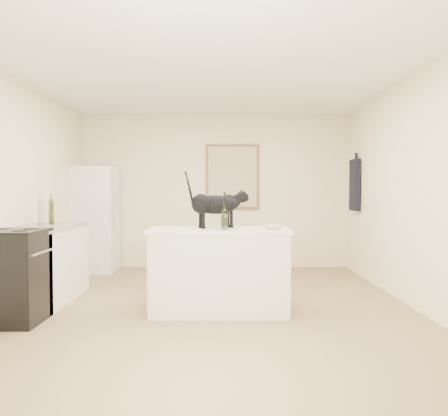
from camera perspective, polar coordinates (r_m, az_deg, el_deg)
floor at (r=5.27m, az=-1.67°, el=-12.21°), size 5.50×5.50×0.00m
ceiling at (r=5.27m, az=-1.70°, el=16.36°), size 5.50×5.50×0.00m
wall_back at (r=7.85m, az=-1.13°, el=2.06°), size 4.50×0.00×4.50m
wall_front at (r=2.36m, az=-3.53°, el=2.13°), size 4.50×0.00×4.50m
wall_left at (r=5.64m, az=-25.22°, el=1.88°), size 0.00×5.50×5.50m
wall_right at (r=5.52m, az=22.36°, el=1.92°), size 0.00×5.50×5.50m
island_base at (r=4.98m, az=-0.58°, el=-7.98°), size 1.44×0.67×0.86m
island_top at (r=4.92m, az=-0.58°, el=-2.81°), size 1.50×0.70×0.04m
left_cabinets at (r=5.86m, az=-21.16°, el=-6.60°), size 0.60×1.40×0.86m
left_countertop at (r=5.81m, az=-21.22°, el=-2.21°), size 0.62×1.44×0.04m
stove at (r=5.04m, az=-24.88°, el=-7.82°), size 0.60×0.60×0.90m
fridge at (r=7.75m, az=-15.75°, el=-1.34°), size 0.68×0.68×1.70m
artwork_frame at (r=7.83m, az=1.06°, el=3.89°), size 0.90×0.03×1.10m
artwork_canvas at (r=7.81m, az=1.06°, el=3.90°), size 0.82×0.00×1.02m
hanging_garment at (r=7.44m, az=15.90°, el=2.76°), size 0.08×0.34×0.80m
black_cat at (r=5.02m, az=-1.12°, el=0.11°), size 0.68×0.43×0.46m
wine_bottle at (r=4.80m, az=0.08°, el=-0.65°), size 0.08×0.08×0.34m
glass_bowl at (r=4.78m, az=6.21°, el=-2.41°), size 0.25×0.25×0.05m
fridge_paper at (r=7.64m, az=-13.31°, el=0.77°), size 0.01×0.12×0.15m
counter_bottle_cluster at (r=5.88m, az=-21.04°, el=-0.55°), size 0.10×0.39×0.31m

